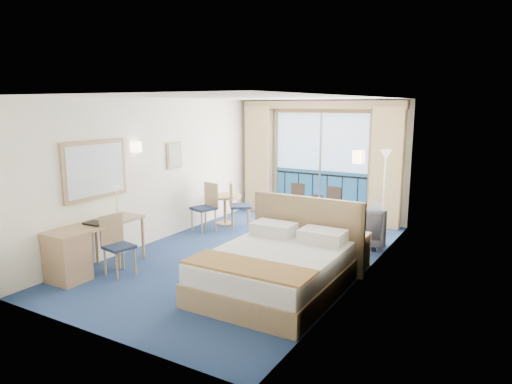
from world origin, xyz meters
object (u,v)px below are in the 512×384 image
desk (74,252)px  desk_chair (116,241)px  bed (277,268)px  armchair (357,225)px  nightstand (354,250)px  floor_lamp (385,171)px  round_table (225,202)px  table_chair_b (207,204)px  table_chair_a (236,202)px

desk → desk_chair: 0.62m
bed → armchair: bearing=82.9°
nightstand → floor_lamp: bearing=93.1°
desk_chair → armchair: bearing=-30.1°
round_table → table_chair_b: (-0.05, -0.61, 0.07)m
nightstand → table_chair_a: (-2.91, 1.04, 0.27)m
armchair → desk_chair: bearing=21.5°
round_table → table_chair_a: 0.44m
desk_chair → table_chair_a: table_chair_a is taller
table_chair_a → armchair: bearing=-124.8°
armchair → desk: bearing=21.7°
armchair → table_chair_a: bearing=-25.9°
bed → desk: (-2.84, -1.12, 0.09)m
bed → table_chair_a: bed is taller
desk → table_chair_b: size_ratio=1.62×
nightstand → desk_chair: (-3.10, -2.13, 0.24)m
table_chair_b → table_chair_a: bearing=61.8°
floor_lamp → desk_chair: floor_lamp is taller
round_table → armchair: bearing=-1.4°
table_chair_a → desk_chair: bearing=139.8°
desk → desk_chair: (0.38, 0.47, 0.10)m
armchair → floor_lamp: floor_lamp is taller
bed → round_table: size_ratio=3.11×
floor_lamp → bed: bearing=-98.2°
round_table → table_chair_b: 0.61m
floor_lamp → desk_chair: size_ratio=1.87×
nightstand → table_chair_b: 3.42m
round_table → desk_chair: bearing=-86.3°
floor_lamp → round_table: 3.43m
nightstand → desk: bearing=-143.2°
bed → armchair: bed is taller
round_table → nightstand: bearing=-20.0°
armchair → desk_chair: 4.28m
table_chair_a → round_table: bearing=30.5°
round_table → table_chair_a: table_chair_a is taller
round_table → table_chair_a: bearing=-22.7°
desk_chair → round_table: (-0.22, 3.33, -0.03)m
table_chair_a → bed: bearing=-174.7°
nightstand → round_table: round_table is taller
nightstand → armchair: bearing=105.6°
desk_chair → round_table: size_ratio=1.29×
desk → armchair: bearing=49.7°
table_chair_b → bed: bearing=-20.2°
floor_lamp → desk: (-3.36, -4.75, -0.88)m
armchair → desk: 4.89m
desk → table_chair_a: bearing=81.2°
floor_lamp → table_chair_a: (-2.80, -1.12, -0.74)m
armchair → round_table: armchair is taller
desk → desk_chair: size_ratio=1.76×
armchair → table_chair_a: 2.61m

